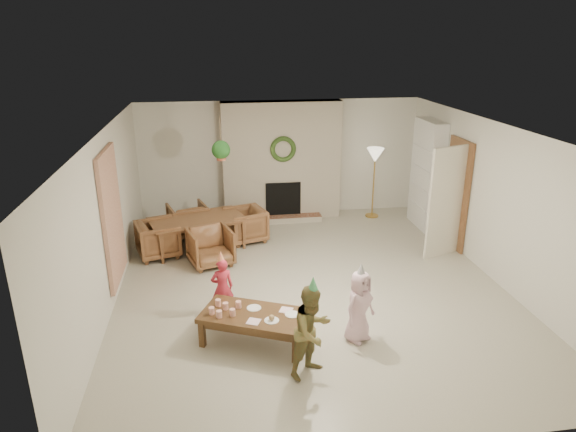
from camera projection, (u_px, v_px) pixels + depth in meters
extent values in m
plane|color=#B7B29E|center=(310.00, 285.00, 8.16)|extent=(7.00, 7.00, 0.00)
plane|color=white|center=(313.00, 130.00, 7.32)|extent=(7.00, 7.00, 0.00)
plane|color=silver|center=(280.00, 159.00, 11.00)|extent=(7.00, 0.00, 7.00)
plane|color=silver|center=(387.00, 341.00, 4.48)|extent=(7.00, 0.00, 7.00)
plane|color=silver|center=(107.00, 222.00, 7.32)|extent=(0.00, 7.00, 7.00)
plane|color=silver|center=(495.00, 202.00, 8.16)|extent=(0.00, 7.00, 7.00)
cube|color=#522315|center=(282.00, 161.00, 10.81)|extent=(2.50, 0.40, 2.50)
cube|color=brown|center=(284.00, 219.00, 10.89)|extent=(1.60, 0.30, 0.12)
cube|color=black|center=(283.00, 199.00, 10.91)|extent=(0.75, 0.12, 0.75)
torus|color=#254319|center=(283.00, 149.00, 10.49)|extent=(0.54, 0.10, 0.54)
cylinder|color=gold|center=(372.00, 215.00, 11.22)|extent=(0.28, 0.28, 0.03)
cylinder|color=gold|center=(374.00, 185.00, 10.99)|extent=(0.03, 0.03, 1.37)
cone|color=beige|center=(375.00, 155.00, 10.76)|extent=(0.37, 0.37, 0.30)
cube|color=white|center=(427.00, 175.00, 10.33)|extent=(0.30, 1.00, 2.20)
cube|color=white|center=(423.00, 205.00, 10.55)|extent=(0.30, 0.92, 0.03)
cube|color=white|center=(425.00, 186.00, 10.41)|extent=(0.30, 0.92, 0.03)
cube|color=white|center=(427.00, 167.00, 10.27)|extent=(0.30, 0.92, 0.03)
cube|color=white|center=(428.00, 148.00, 10.14)|extent=(0.30, 0.92, 0.03)
cube|color=maroon|center=(426.00, 201.00, 10.36)|extent=(0.20, 0.40, 0.24)
cube|color=navy|center=(424.00, 179.00, 10.41)|extent=(0.20, 0.44, 0.24)
cube|color=gold|center=(428.00, 162.00, 10.13)|extent=(0.20, 0.36, 0.22)
cube|color=brown|center=(457.00, 194.00, 9.35)|extent=(0.05, 0.86, 2.04)
cube|color=beige|center=(446.00, 202.00, 8.95)|extent=(0.77, 0.32, 2.00)
cube|color=#D3B195|center=(112.00, 217.00, 7.51)|extent=(0.06, 1.20, 2.00)
imported|color=brown|center=(199.00, 234.00, 9.43)|extent=(1.89, 1.39, 0.59)
imported|color=brown|center=(211.00, 247.00, 8.79)|extent=(0.88, 0.89, 0.66)
imported|color=brown|center=(188.00, 220.00, 10.05)|extent=(0.88, 0.89, 0.66)
imported|color=brown|center=(158.00, 239.00, 9.12)|extent=(0.89, 0.88, 0.66)
imported|color=brown|center=(245.00, 225.00, 9.80)|extent=(0.89, 0.88, 0.66)
cylinder|color=tan|center=(220.00, 137.00, 8.65)|extent=(0.01, 0.01, 0.70)
cylinder|color=#A14B34|center=(221.00, 157.00, 8.77)|extent=(0.16, 0.16, 0.12)
sphere|color=#184918|center=(221.00, 150.00, 8.73)|extent=(0.32, 0.32, 0.32)
cube|color=#4E331A|center=(255.00, 316.00, 6.53)|extent=(1.52, 1.18, 0.06)
cube|color=#4E331A|center=(255.00, 321.00, 6.56)|extent=(1.38, 1.04, 0.08)
cube|color=#4E331A|center=(202.00, 334.00, 6.51)|extent=(0.10, 0.10, 0.36)
cube|color=#4E331A|center=(295.00, 349.00, 6.19)|extent=(0.10, 0.10, 0.36)
cube|color=#4E331A|center=(219.00, 312.00, 7.01)|extent=(0.10, 0.10, 0.36)
cube|color=#4E331A|center=(306.00, 326.00, 6.70)|extent=(0.10, 0.10, 0.36)
cylinder|color=white|center=(212.00, 311.00, 6.50)|extent=(0.10, 0.10, 0.09)
cylinder|color=white|center=(218.00, 303.00, 6.69)|extent=(0.10, 0.10, 0.09)
cylinder|color=white|center=(219.00, 314.00, 6.42)|extent=(0.10, 0.10, 0.09)
cylinder|color=white|center=(226.00, 306.00, 6.61)|extent=(0.10, 0.10, 0.09)
cylinder|color=white|center=(233.00, 312.00, 6.46)|extent=(0.10, 0.10, 0.09)
cylinder|color=white|center=(238.00, 304.00, 6.65)|extent=(0.10, 0.10, 0.09)
cylinder|color=white|center=(254.00, 308.00, 6.65)|extent=(0.25, 0.25, 0.01)
cylinder|color=white|center=(272.00, 320.00, 6.36)|extent=(0.25, 0.25, 0.01)
cylinder|color=white|center=(292.00, 314.00, 6.49)|extent=(0.25, 0.25, 0.01)
sphere|color=tan|center=(272.00, 318.00, 6.34)|extent=(0.10, 0.10, 0.07)
cube|color=#FFBBD3|center=(254.00, 321.00, 6.34)|extent=(0.21, 0.21, 0.01)
cube|color=#FFBBD3|center=(286.00, 310.00, 6.60)|extent=(0.21, 0.21, 0.01)
imported|color=#B52637|center=(222.00, 288.00, 7.15)|extent=(0.35, 0.26, 0.88)
cone|color=gold|center=(221.00, 257.00, 6.99)|extent=(0.14, 0.14, 0.17)
imported|color=#985429|center=(312.00, 331.00, 5.87)|extent=(0.70, 0.67, 1.13)
cone|color=#48A865|center=(313.00, 284.00, 5.67)|extent=(0.16, 0.16, 0.19)
imported|color=silver|center=(359.00, 306.00, 6.56)|extent=(0.57, 0.53, 0.98)
cone|color=#AAABB1|center=(361.00, 269.00, 6.38)|extent=(0.17, 0.17, 0.18)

